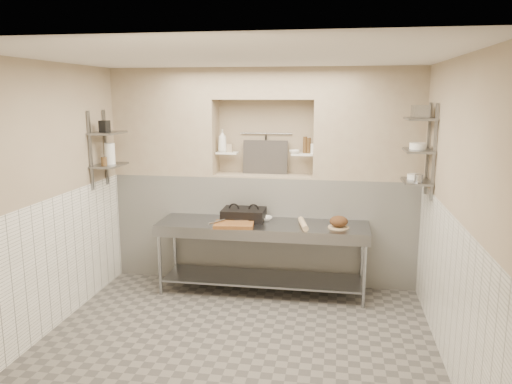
% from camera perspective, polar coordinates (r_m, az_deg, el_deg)
% --- Properties ---
extents(floor, '(4.00, 3.90, 0.10)m').
position_cam_1_polar(floor, '(5.42, -1.95, -16.55)').
color(floor, '#625D57').
rests_on(floor, ground).
extents(ceiling, '(4.00, 3.90, 0.10)m').
position_cam_1_polar(ceiling, '(4.82, -2.19, 15.69)').
color(ceiling, silver).
rests_on(ceiling, ground).
extents(wall_left, '(0.10, 3.90, 2.80)m').
position_cam_1_polar(wall_left, '(5.68, -22.77, -0.57)').
color(wall_left, tan).
rests_on(wall_left, ground).
extents(wall_right, '(0.10, 3.90, 2.80)m').
position_cam_1_polar(wall_right, '(4.95, 21.93, -2.14)').
color(wall_right, tan).
rests_on(wall_right, ground).
extents(wall_back, '(4.00, 0.10, 2.80)m').
position_cam_1_polar(wall_back, '(6.86, 1.24, 2.16)').
color(wall_back, tan).
rests_on(wall_back, ground).
extents(wall_front, '(4.00, 0.10, 2.80)m').
position_cam_1_polar(wall_front, '(3.06, -9.59, -9.39)').
color(wall_front, tan).
rests_on(wall_front, ground).
extents(backwall_lower, '(4.00, 0.40, 1.40)m').
position_cam_1_polar(backwall_lower, '(6.76, 0.92, -4.04)').
color(backwall_lower, white).
rests_on(backwall_lower, floor).
extents(alcove_sill, '(1.30, 0.40, 0.02)m').
position_cam_1_polar(alcove_sill, '(6.61, 0.94, 1.91)').
color(alcove_sill, tan).
rests_on(alcove_sill, backwall_lower).
extents(backwall_pillar_left, '(1.35, 0.40, 1.40)m').
position_cam_1_polar(backwall_pillar_left, '(6.86, -10.17, 7.88)').
color(backwall_pillar_left, tan).
rests_on(backwall_pillar_left, backwall_lower).
extents(backwall_pillar_right, '(1.35, 0.40, 1.40)m').
position_cam_1_polar(backwall_pillar_right, '(6.48, 12.74, 7.60)').
color(backwall_pillar_right, tan).
rests_on(backwall_pillar_right, backwall_lower).
extents(backwall_header, '(1.30, 0.40, 0.40)m').
position_cam_1_polar(backwall_header, '(6.53, 0.97, 12.28)').
color(backwall_header, tan).
rests_on(backwall_header, backwall_lower).
extents(wainscot_left, '(0.02, 3.90, 1.40)m').
position_cam_1_polar(wainscot_left, '(5.82, -21.75, -7.35)').
color(wainscot_left, white).
rests_on(wainscot_left, floor).
extents(wainscot_right, '(0.02, 3.90, 1.40)m').
position_cam_1_polar(wainscot_right, '(5.13, 20.69, -9.76)').
color(wainscot_right, white).
rests_on(wainscot_right, floor).
extents(alcove_shelf_left, '(0.28, 0.16, 0.02)m').
position_cam_1_polar(alcove_shelf_left, '(6.66, -3.33, 4.49)').
color(alcove_shelf_left, white).
rests_on(alcove_shelf_left, backwall_lower).
extents(alcove_shelf_right, '(0.28, 0.16, 0.02)m').
position_cam_1_polar(alcove_shelf_right, '(6.52, 5.31, 4.31)').
color(alcove_shelf_right, white).
rests_on(alcove_shelf_right, backwall_lower).
extents(utensil_rail, '(0.70, 0.02, 0.02)m').
position_cam_1_polar(utensil_rail, '(6.71, 1.17, 6.70)').
color(utensil_rail, gray).
rests_on(utensil_rail, wall_back).
extents(hanging_steel, '(0.02, 0.02, 0.30)m').
position_cam_1_polar(hanging_steel, '(6.71, 1.14, 5.24)').
color(hanging_steel, black).
rests_on(hanging_steel, utensil_rail).
extents(splash_panel, '(0.60, 0.08, 0.45)m').
position_cam_1_polar(splash_panel, '(6.68, 1.07, 4.00)').
color(splash_panel, '#383330').
rests_on(splash_panel, alcove_sill).
extents(shelf_rail_left_a, '(0.03, 0.03, 0.95)m').
position_cam_1_polar(shelf_rail_left_a, '(6.67, -16.81, 4.91)').
color(shelf_rail_left_a, slate).
rests_on(shelf_rail_left_a, wall_left).
extents(shelf_rail_left_b, '(0.03, 0.03, 0.95)m').
position_cam_1_polar(shelf_rail_left_b, '(6.32, -18.40, 4.49)').
color(shelf_rail_left_b, slate).
rests_on(shelf_rail_left_b, wall_left).
extents(wall_shelf_left_lower, '(0.30, 0.50, 0.02)m').
position_cam_1_polar(wall_shelf_left_lower, '(6.46, -16.41, 2.95)').
color(wall_shelf_left_lower, slate).
rests_on(wall_shelf_left_lower, wall_left).
extents(wall_shelf_left_upper, '(0.30, 0.50, 0.03)m').
position_cam_1_polar(wall_shelf_left_upper, '(6.42, -16.60, 6.49)').
color(wall_shelf_left_upper, slate).
rests_on(wall_shelf_left_upper, wall_left).
extents(shelf_rail_right_a, '(0.03, 0.03, 1.05)m').
position_cam_1_polar(shelf_rail_right_a, '(6.07, 19.05, 4.69)').
color(shelf_rail_right_a, slate).
rests_on(shelf_rail_right_a, wall_right).
extents(shelf_rail_right_b, '(0.03, 0.03, 1.05)m').
position_cam_1_polar(shelf_rail_right_b, '(5.68, 19.70, 4.24)').
color(shelf_rail_right_b, slate).
rests_on(shelf_rail_right_b, wall_right).
extents(wall_shelf_right_lower, '(0.30, 0.50, 0.02)m').
position_cam_1_polar(wall_shelf_right_lower, '(5.90, 17.86, 1.16)').
color(wall_shelf_right_lower, slate).
rests_on(wall_shelf_right_lower, wall_right).
extents(wall_shelf_right_mid, '(0.30, 0.50, 0.02)m').
position_cam_1_polar(wall_shelf_right_mid, '(5.85, 18.06, 4.53)').
color(wall_shelf_right_mid, slate).
rests_on(wall_shelf_right_mid, wall_right).
extents(wall_shelf_right_upper, '(0.30, 0.50, 0.03)m').
position_cam_1_polar(wall_shelf_right_upper, '(5.83, 18.27, 7.95)').
color(wall_shelf_right_upper, slate).
rests_on(wall_shelf_right_upper, wall_right).
extents(prep_table, '(2.60, 0.70, 0.90)m').
position_cam_1_polar(prep_table, '(6.23, 0.71, -5.92)').
color(prep_table, gray).
rests_on(prep_table, floor).
extents(panini_press, '(0.54, 0.39, 0.15)m').
position_cam_1_polar(panini_press, '(6.31, -1.41, -2.58)').
color(panini_press, black).
rests_on(panini_press, prep_table).
extents(cutting_board, '(0.50, 0.38, 0.04)m').
position_cam_1_polar(cutting_board, '(6.03, -2.53, -3.74)').
color(cutting_board, brown).
rests_on(cutting_board, prep_table).
extents(knife_blade, '(0.28, 0.07, 0.01)m').
position_cam_1_polar(knife_blade, '(6.13, -1.22, -3.22)').
color(knife_blade, gray).
rests_on(knife_blade, cutting_board).
extents(tongs, '(0.16, 0.25, 0.03)m').
position_cam_1_polar(tongs, '(6.04, -4.50, -3.38)').
color(tongs, gray).
rests_on(tongs, cutting_board).
extents(mixing_bowl, '(0.24, 0.24, 0.05)m').
position_cam_1_polar(mixing_bowl, '(6.31, 0.98, -3.05)').
color(mixing_bowl, white).
rests_on(mixing_bowl, prep_table).
extents(rolling_pin, '(0.16, 0.47, 0.07)m').
position_cam_1_polar(rolling_pin, '(6.03, 5.41, -3.65)').
color(rolling_pin, tan).
rests_on(rolling_pin, prep_table).
extents(bread_board, '(0.25, 0.25, 0.01)m').
position_cam_1_polar(bread_board, '(6.04, 9.42, -3.99)').
color(bread_board, tan).
rests_on(bread_board, prep_table).
extents(bread_loaf, '(0.22, 0.22, 0.13)m').
position_cam_1_polar(bread_loaf, '(6.02, 9.44, -3.33)').
color(bread_loaf, '#4C2D19').
rests_on(bread_loaf, bread_board).
extents(bottle_soap, '(0.14, 0.14, 0.30)m').
position_cam_1_polar(bottle_soap, '(6.63, -3.86, 5.85)').
color(bottle_soap, white).
rests_on(bottle_soap, alcove_shelf_left).
extents(jar_alcove, '(0.07, 0.07, 0.11)m').
position_cam_1_polar(jar_alcove, '(6.64, -3.02, 5.04)').
color(jar_alcove, tan).
rests_on(jar_alcove, alcove_shelf_left).
extents(bowl_alcove, '(0.17, 0.17, 0.04)m').
position_cam_1_polar(bowl_alcove, '(6.51, 4.41, 4.62)').
color(bowl_alcove, white).
rests_on(bowl_alcove, alcove_shelf_right).
extents(condiment_a, '(0.05, 0.05, 0.20)m').
position_cam_1_polar(condiment_a, '(6.52, 6.04, 5.30)').
color(condiment_a, '#4B341B').
rests_on(condiment_a, alcove_shelf_right).
extents(condiment_b, '(0.05, 0.05, 0.22)m').
position_cam_1_polar(condiment_b, '(6.53, 5.62, 5.39)').
color(condiment_b, '#4B341B').
rests_on(condiment_b, alcove_shelf_right).
extents(condiment_c, '(0.07, 0.07, 0.13)m').
position_cam_1_polar(condiment_c, '(6.53, 6.56, 4.97)').
color(condiment_c, white).
rests_on(condiment_c, alcove_shelf_right).
extents(jug_left, '(0.13, 0.13, 0.26)m').
position_cam_1_polar(jug_left, '(6.46, -16.38, 4.23)').
color(jug_left, white).
rests_on(jug_left, wall_shelf_left_lower).
extents(jar_left, '(0.07, 0.07, 0.11)m').
position_cam_1_polar(jar_left, '(6.33, -16.98, 3.37)').
color(jar_left, '#4B341B').
rests_on(jar_left, wall_shelf_left_lower).
extents(box_left_upper, '(0.12, 0.12, 0.14)m').
position_cam_1_polar(box_left_upper, '(6.35, -16.92, 7.18)').
color(box_left_upper, black).
rests_on(box_left_upper, wall_shelf_left_upper).
extents(bowl_right, '(0.19, 0.19, 0.06)m').
position_cam_1_polar(bowl_right, '(5.98, 17.76, 1.68)').
color(bowl_right, white).
rests_on(bowl_right, wall_shelf_right_lower).
extents(canister_right, '(0.09, 0.09, 0.09)m').
position_cam_1_polar(canister_right, '(5.74, 18.11, 1.48)').
color(canister_right, gray).
rests_on(canister_right, wall_shelf_right_lower).
extents(bowl_right_mid, '(0.19, 0.19, 0.07)m').
position_cam_1_polar(bowl_right_mid, '(5.89, 18.03, 5.03)').
color(bowl_right_mid, white).
rests_on(bowl_right_mid, wall_shelf_right_mid).
extents(basket_right, '(0.18, 0.22, 0.14)m').
position_cam_1_polar(basket_right, '(5.84, 18.29, 8.74)').
color(basket_right, gray).
rests_on(basket_right, wall_shelf_right_upper).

